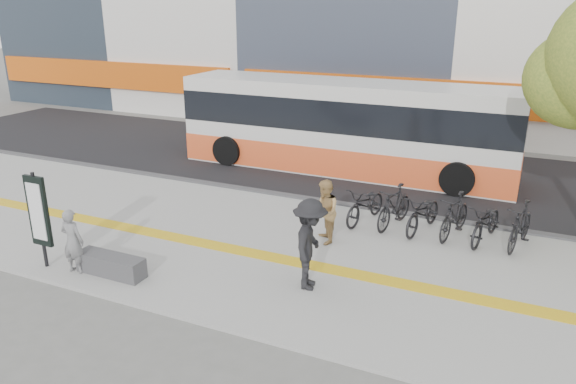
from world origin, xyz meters
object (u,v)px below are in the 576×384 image
at_px(signboard, 38,213).
at_px(seated_woman, 73,241).
at_px(bench, 111,265).
at_px(pedestrian_tan, 325,212).
at_px(pedestrian_dark, 310,244).
at_px(bus, 345,129).

height_order(signboard, seated_woman, signboard).
bearing_deg(bench, signboard, -169.19).
xyz_separation_m(pedestrian_tan, pedestrian_dark, (0.52, -2.23, 0.17)).
relative_size(bench, seated_woman, 1.10).
bearing_deg(pedestrian_tan, seated_woman, -81.42).
bearing_deg(pedestrian_dark, signboard, 93.26).
relative_size(bench, pedestrian_tan, 1.01).
height_order(pedestrian_tan, pedestrian_dark, pedestrian_dark).
xyz_separation_m(bench, seated_woman, (-0.80, -0.22, 0.50)).
bearing_deg(bus, seated_woman, -105.60).
distance_m(seated_woman, pedestrian_tan, 5.77).
distance_m(seated_woman, pedestrian_dark, 5.15).
bearing_deg(pedestrian_dark, seated_woman, 94.67).
xyz_separation_m(bus, pedestrian_tan, (1.63, -6.19, -0.64)).
bearing_deg(bench, bus, 78.53).
xyz_separation_m(signboard, seated_woman, (0.80, 0.09, -0.56)).
relative_size(bus, seated_woman, 7.98).
distance_m(bench, signboard, 1.94).
height_order(seated_woman, pedestrian_dark, pedestrian_dark).
bearing_deg(pedestrian_tan, bench, -77.41).
height_order(signboard, pedestrian_dark, signboard).
height_order(bench, seated_woman, seated_woman).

